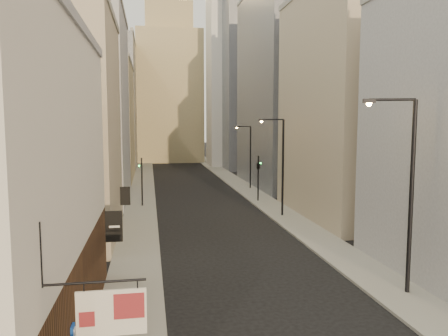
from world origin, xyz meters
TOP-DOWN VIEW (x-y plane):
  - sidewalk_left at (-6.50, 55.00)m, footprint 3.00×140.00m
  - sidewalk_right at (6.50, 55.00)m, footprint 3.00×140.00m
  - left_bldg_beige at (-12.00, 26.00)m, footprint 8.00×12.00m
  - left_bldg_grey at (-12.00, 42.00)m, footprint 8.00×16.00m
  - left_bldg_tan at (-12.00, 60.00)m, footprint 8.00×18.00m
  - left_bldg_wingrid at (-12.00, 80.00)m, footprint 8.00×20.00m
  - right_bldg_beige at (12.00, 30.00)m, footprint 8.00×16.00m
  - right_bldg_wingrid at (12.00, 50.00)m, footprint 8.00×20.00m
  - highrise at (18.00, 78.00)m, footprint 21.00×23.00m
  - clock_tower at (-1.00, 92.00)m, footprint 14.00×14.00m
  - white_tower at (10.00, 78.00)m, footprint 8.00×8.00m
  - streetlamp_near at (6.71, 12.18)m, footprint 2.47×0.92m
  - streetlamp_mid at (6.03, 30.66)m, footprint 2.27×0.81m
  - streetlamp_far at (6.94, 47.19)m, footprint 2.12×0.21m
  - traffic_light_left at (-6.37, 37.47)m, footprint 0.52×0.39m
  - traffic_light_right at (5.92, 38.23)m, footprint 0.72×0.72m

SIDE VIEW (x-z plane):
  - sidewalk_left at x=-6.50m, z-range 0.00..0.15m
  - sidewalk_right at x=6.50m, z-range 0.00..0.15m
  - traffic_light_left at x=-6.37m, z-range 0.89..5.89m
  - traffic_light_right at x=5.92m, z-range 1.35..6.35m
  - streetlamp_far at x=6.94m, z-range 0.58..8.67m
  - streetlamp_mid at x=6.03m, z-range 0.63..9.50m
  - streetlamp_near at x=6.71m, z-range 0.69..10.38m
  - left_bldg_beige at x=-12.00m, z-range 0.00..16.00m
  - left_bldg_tan at x=-12.00m, z-range 0.00..17.00m
  - left_bldg_grey at x=-12.00m, z-range 0.00..20.00m
  - right_bldg_beige at x=12.00m, z-range 0.00..20.00m
  - left_bldg_wingrid at x=-12.00m, z-range 0.00..24.00m
  - right_bldg_wingrid at x=12.00m, z-range 0.00..26.00m
  - clock_tower at x=-1.00m, z-range -4.82..40.08m
  - white_tower at x=10.00m, z-range -2.14..39.36m
  - highrise at x=18.00m, z-range 0.06..51.26m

